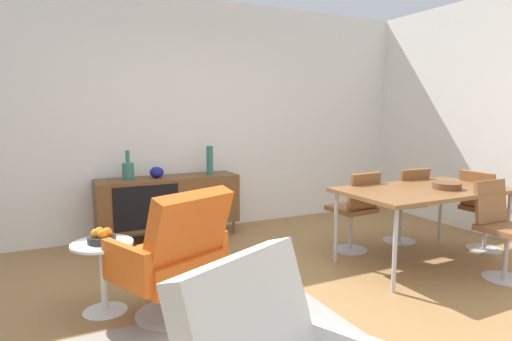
# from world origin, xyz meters

# --- Properties ---
(ground_plane) EXTENTS (8.32, 8.32, 0.00)m
(ground_plane) POSITION_xyz_m (0.00, 0.00, 0.00)
(ground_plane) COLOR #9E7242
(wall_back) EXTENTS (6.80, 0.12, 2.80)m
(wall_back) POSITION_xyz_m (0.00, 2.60, 1.40)
(wall_back) COLOR white
(wall_back) RESTS_ON ground_plane
(sideboard) EXTENTS (1.60, 0.45, 0.72)m
(sideboard) POSITION_xyz_m (-0.27, 2.30, 0.44)
(sideboard) COLOR brown
(sideboard) RESTS_ON ground_plane
(vase_cobalt) EXTENTS (0.16, 0.16, 0.12)m
(vase_cobalt) POSITION_xyz_m (-0.40, 2.30, 0.78)
(vase_cobalt) COLOR navy
(vase_cobalt) RESTS_ON sideboard
(vase_sculptural_dark) EXTENTS (0.08, 0.08, 0.34)m
(vase_sculptural_dark) POSITION_xyz_m (0.24, 2.30, 0.89)
(vase_sculptural_dark) COLOR #337266
(vase_sculptural_dark) RESTS_ON sideboard
(vase_ceramic_small) EXTENTS (0.13, 0.13, 0.32)m
(vase_ceramic_small) POSITION_xyz_m (-0.71, 2.30, 0.83)
(vase_ceramic_small) COLOR #337266
(vase_ceramic_small) RESTS_ON sideboard
(dining_table) EXTENTS (1.60, 0.90, 0.74)m
(dining_table) POSITION_xyz_m (1.68, 0.39, 0.70)
(dining_table) COLOR brown
(dining_table) RESTS_ON ground_plane
(wooden_bowl_on_table) EXTENTS (0.26, 0.26, 0.06)m
(wooden_bowl_on_table) POSITION_xyz_m (1.85, 0.27, 0.77)
(wooden_bowl_on_table) COLOR brown
(wooden_bowl_on_table) RESTS_ON dining_table
(dining_chair_front_right) EXTENTS (0.40, 0.43, 0.86)m
(dining_chair_front_right) POSITION_xyz_m (2.03, -0.17, 0.47)
(dining_chair_front_right) COLOR brown
(dining_chair_front_right) RESTS_ON ground_plane
(dining_chair_back_right) EXTENTS (0.42, 0.45, 0.86)m
(dining_chair_back_right) POSITION_xyz_m (2.03, 0.94, 0.47)
(dining_chair_back_right) COLOR brown
(dining_chair_back_right) RESTS_ON ground_plane
(dining_chair_back_left) EXTENTS (0.42, 0.45, 0.86)m
(dining_chair_back_left) POSITION_xyz_m (1.33, 0.94, 0.47)
(dining_chair_back_left) COLOR brown
(dining_chair_back_left) RESTS_ON ground_plane
(dining_chair_far_end) EXTENTS (0.43, 0.41, 0.86)m
(dining_chair_far_end) POSITION_xyz_m (2.57, 0.38, 0.47)
(dining_chair_far_end) COLOR brown
(dining_chair_far_end) RESTS_ON ground_plane
(lounge_chair_red) EXTENTS (0.86, 0.83, 0.95)m
(lounge_chair_red) POSITION_xyz_m (-0.75, 0.36, 0.47)
(lounge_chair_red) COLOR #D85919
(lounge_chair_red) RESTS_ON ground_plane
(side_table_round) EXTENTS (0.44, 0.44, 0.52)m
(side_table_round) POSITION_xyz_m (-1.18, 0.71, 0.32)
(side_table_round) COLOR white
(side_table_round) RESTS_ON ground_plane
(fruit_bowl) EXTENTS (0.20, 0.20, 0.11)m
(fruit_bowl) POSITION_xyz_m (-1.18, 0.71, 0.56)
(fruit_bowl) COLOR #262628
(fruit_bowl) RESTS_ON side_table_round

